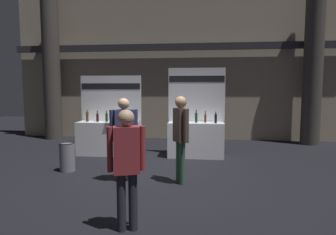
{
  "coord_description": "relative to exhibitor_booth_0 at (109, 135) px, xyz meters",
  "views": [
    {
      "loc": [
        1.02,
        -6.21,
        1.97
      ],
      "look_at": [
        0.17,
        0.86,
        1.25
      ],
      "focal_mm": 31.57,
      "sensor_mm": 36.0,
      "label": 1
    }
  ],
  "objects": [
    {
      "name": "exhibitor_booth_1",
      "position": [
        2.57,
        0.03,
        0.03
      ],
      "size": [
        1.64,
        0.66,
        2.54
      ],
      "color": "white",
      "rests_on": "ground_plane"
    },
    {
      "name": "visitor_2",
      "position": [
        1.13,
        -2.4,
        0.46
      ],
      "size": [
        0.53,
        0.4,
        1.76
      ],
      "rotation": [
        0.0,
        0.0,
        3.66
      ],
      "color": "#47382D",
      "rests_on": "ground_plane"
    },
    {
      "name": "exhibitor_booth_0",
      "position": [
        0.0,
        0.0,
        0.0
      ],
      "size": [
        1.85,
        0.71,
        2.33
      ],
      "color": "white",
      "rests_on": "ground_plane"
    },
    {
      "name": "visitor_3",
      "position": [
        1.74,
        -4.51,
        0.39
      ],
      "size": [
        0.5,
        0.3,
        1.68
      ],
      "rotation": [
        0.0,
        0.0,
        0.31
      ],
      "color": "#23232D",
      "rests_on": "ground_plane"
    },
    {
      "name": "hall_colonnade",
      "position": [
        1.75,
        2.96,
        2.5
      ],
      "size": [
        12.62,
        1.14,
        6.32
      ],
      "color": "tan",
      "rests_on": "ground_plane"
    },
    {
      "name": "trash_bin",
      "position": [
        -0.41,
        -1.82,
        -0.25
      ],
      "size": [
        0.36,
        0.36,
        0.68
      ],
      "color": "slate",
      "rests_on": "ground_plane"
    },
    {
      "name": "visitor_1",
      "position": [
        2.31,
        -2.39,
        0.47
      ],
      "size": [
        0.35,
        0.45,
        1.8
      ],
      "rotation": [
        0.0,
        0.0,
        5.23
      ],
      "color": "#33563D",
      "rests_on": "ground_plane"
    },
    {
      "name": "ground_plane",
      "position": [
        1.75,
        -2.13,
        -0.59
      ],
      "size": [
        25.24,
        25.24,
        0.0
      ],
      "primitive_type": "plane",
      "color": "black"
    }
  ]
}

